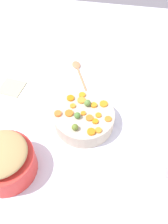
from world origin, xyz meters
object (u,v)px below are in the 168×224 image
Objects in this scene: metal_pot at (5,163)px; serving_bowl_carrots at (84,118)px; casserole_dish at (158,152)px; wooden_spoon at (78,70)px.

serving_bowl_carrots is at bearing 136.81° from metal_pot.
metal_pot is 1.28× the size of casserole_dish.
metal_pot is 0.92× the size of wooden_spoon.
metal_pot is 0.65m from casserole_dish.
casserole_dish is at bearing 68.90° from serving_bowl_carrots.
metal_pot is (0.30, -0.28, 0.02)m from serving_bowl_carrots.
casserole_dish is at bearing 104.75° from metal_pot.
casserole_dish is (0.13, 0.35, 0.02)m from serving_bowl_carrots.
wooden_spoon is (-0.68, 0.18, -0.05)m from metal_pot.
serving_bowl_carrots is 1.14× the size of metal_pot.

